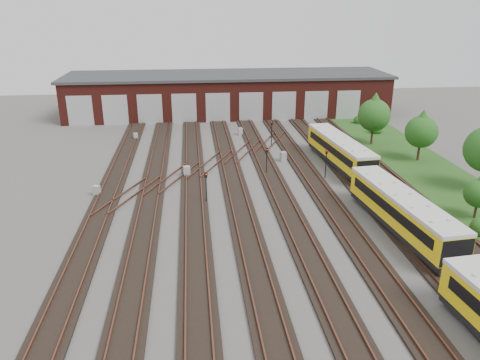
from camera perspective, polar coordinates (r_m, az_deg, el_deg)
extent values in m
plane|color=#4A4845|center=(39.28, 3.29, -4.68)|extent=(120.00, 120.00, 0.00)
cube|color=black|center=(39.61, -17.22, -5.28)|extent=(2.40, 70.00, 0.18)
cube|color=brown|center=(39.69, -18.26, -5.08)|extent=(0.10, 70.00, 0.15)
cube|color=brown|center=(39.40, -16.22, -5.04)|extent=(0.10, 70.00, 0.15)
cube|color=black|center=(39.00, -11.43, -5.14)|extent=(2.40, 70.00, 0.18)
cube|color=brown|center=(39.01, -12.50, -4.95)|extent=(0.10, 70.00, 0.15)
cube|color=brown|center=(38.86, -10.39, -4.89)|extent=(0.10, 70.00, 0.15)
cube|color=black|center=(38.78, -5.52, -4.95)|extent=(2.40, 70.00, 0.18)
cube|color=brown|center=(38.72, -6.60, -4.77)|extent=(0.10, 70.00, 0.15)
cube|color=brown|center=(38.72, -4.47, -4.69)|extent=(0.10, 70.00, 0.15)
cube|color=black|center=(38.99, 0.38, -4.70)|extent=(2.40, 70.00, 0.18)
cube|color=brown|center=(38.85, -0.67, -4.53)|extent=(0.10, 70.00, 0.15)
cube|color=brown|center=(38.99, 1.43, -4.44)|extent=(0.10, 70.00, 0.15)
cube|color=black|center=(39.59, 6.16, -4.42)|extent=(2.40, 70.00, 0.18)
cube|color=brown|center=(39.38, 5.15, -4.25)|extent=(0.10, 70.00, 0.15)
cube|color=brown|center=(39.67, 7.19, -4.14)|extent=(0.10, 70.00, 0.15)
cube|color=black|center=(40.58, 11.71, -4.10)|extent=(2.40, 70.00, 0.18)
cube|color=brown|center=(40.31, 10.75, -3.94)|extent=(0.10, 70.00, 0.15)
cube|color=brown|center=(40.73, 12.69, -3.83)|extent=(0.10, 70.00, 0.15)
cube|color=black|center=(41.94, 16.94, -3.76)|extent=(2.40, 70.00, 0.18)
cube|color=brown|center=(41.60, 16.05, -3.61)|extent=(0.10, 70.00, 0.15)
cube|color=brown|center=(42.15, 17.87, -3.49)|extent=(0.10, 70.00, 0.15)
cube|color=black|center=(43.61, 21.80, -3.42)|extent=(2.40, 70.00, 0.18)
cube|color=brown|center=(43.23, 20.99, -3.28)|extent=(0.10, 70.00, 0.15)
cube|color=brown|center=(43.88, 22.66, -3.16)|extent=(0.10, 70.00, 0.15)
cube|color=brown|center=(47.98, -8.10, 0.32)|extent=(5.40, 9.62, 0.15)
cube|color=brown|center=(51.74, -3.55, 2.03)|extent=(5.40, 9.62, 0.15)
cube|color=brown|center=(55.83, 0.37, 3.48)|extent=(5.40, 9.62, 0.15)
cube|color=brown|center=(44.62, -13.37, -1.66)|extent=(5.40, 9.62, 0.15)
cube|color=brown|center=(60.17, 3.75, 4.72)|extent=(5.40, 9.62, 0.15)
cube|color=#521914|center=(76.47, -1.48, 10.35)|extent=(50.00, 12.00, 6.00)
cube|color=#323235|center=(75.96, -1.51, 12.68)|extent=(51.00, 12.50, 0.40)
cube|color=#AAABAF|center=(72.29, -18.91, 7.98)|extent=(3.60, 0.12, 4.40)
cube|color=#AAABAF|center=(71.35, -14.96, 8.24)|extent=(3.60, 0.12, 4.40)
cube|color=#AAABAF|center=(70.75, -10.92, 8.46)|extent=(3.60, 0.12, 4.40)
cube|color=#AAABAF|center=(70.49, -6.82, 8.65)|extent=(3.60, 0.12, 4.40)
cube|color=#AAABAF|center=(70.60, -2.72, 8.79)|extent=(3.60, 0.12, 4.40)
cube|color=#AAABAF|center=(71.05, 1.36, 8.88)|extent=(3.60, 0.12, 4.40)
cube|color=#AAABAF|center=(71.85, 5.37, 8.93)|extent=(3.60, 0.12, 4.40)
cube|color=#AAABAF|center=(72.99, 9.27, 8.94)|extent=(3.60, 0.12, 4.40)
cube|color=#AAABAF|center=(74.44, 13.03, 8.91)|extent=(3.60, 0.12, 4.40)
cube|color=#224C19|center=(54.11, 21.80, 1.12)|extent=(8.00, 55.00, 0.05)
cube|color=black|center=(38.85, 18.94, -5.18)|extent=(3.38, 13.76, 0.54)
cube|color=yellow|center=(38.34, 19.16, -3.47)|extent=(3.66, 13.78, 2.00)
cube|color=silver|center=(37.91, 19.36, -1.90)|extent=(3.75, 13.79, 0.27)
cube|color=black|center=(37.67, 17.62, -3.33)|extent=(1.20, 11.94, 0.77)
cube|color=black|center=(38.86, 20.73, -2.98)|extent=(1.20, 11.94, 0.77)
cube|color=black|center=(52.65, 11.94, 2.34)|extent=(3.38, 13.76, 0.54)
cube|color=yellow|center=(52.28, 12.04, 3.66)|extent=(3.66, 13.78, 2.00)
cube|color=silver|center=(51.96, 12.13, 4.86)|extent=(3.75, 13.79, 0.27)
cube|color=black|center=(51.75, 10.83, 3.84)|extent=(1.20, 11.94, 0.77)
cube|color=black|center=(52.69, 13.26, 3.95)|extent=(1.20, 11.94, 0.77)
cylinder|color=black|center=(41.81, -4.13, -1.26)|extent=(0.09, 0.09, 2.42)
cube|color=black|center=(41.28, -4.18, 0.60)|extent=(0.27, 0.20, 0.47)
sphere|color=red|center=(41.16, -4.18, 0.68)|extent=(0.11, 0.11, 0.11)
cylinder|color=black|center=(48.99, 3.26, 2.08)|extent=(0.09, 0.09, 2.36)
cube|color=black|center=(48.56, 3.29, 3.64)|extent=(0.23, 0.16, 0.44)
sphere|color=red|center=(48.45, 3.31, 3.71)|extent=(0.11, 0.11, 0.11)
cylinder|color=black|center=(58.56, 3.86, 5.42)|extent=(0.10, 0.10, 2.78)
cube|color=black|center=(58.14, 3.90, 6.97)|extent=(0.28, 0.22, 0.49)
sphere|color=red|center=(58.03, 3.92, 7.05)|extent=(0.12, 0.12, 0.12)
cylinder|color=black|center=(48.49, 10.41, 1.70)|extent=(0.10, 0.10, 2.59)
cube|color=black|center=(48.02, 10.53, 3.44)|extent=(0.27, 0.20, 0.49)
sphere|color=red|center=(47.90, 10.57, 3.51)|extent=(0.12, 0.12, 0.12)
cube|color=#999A9D|center=(45.50, -17.07, -1.26)|extent=(0.72, 0.66, 0.99)
cube|color=#999A9D|center=(63.23, -12.61, 5.23)|extent=(0.64, 0.58, 0.88)
cube|color=#999A9D|center=(48.67, -6.52, 1.06)|extent=(0.77, 0.69, 1.10)
cube|color=#999A9D|center=(63.83, 0.02, 5.94)|extent=(0.68, 0.61, 1.00)
cube|color=#999A9D|center=(53.28, 5.28, 2.86)|extent=(0.78, 0.71, 1.09)
cylinder|color=#372118|center=(61.67, 15.77, 5.13)|extent=(0.26, 0.26, 2.06)
sphere|color=#1A4C15|center=(61.03, 16.03, 7.60)|extent=(4.00, 4.00, 4.00)
cone|color=#1A4C15|center=(60.74, 16.16, 8.91)|extent=(3.43, 3.43, 2.86)
cylinder|color=#372118|center=(56.87, 20.92, 3.11)|extent=(0.27, 0.27, 1.84)
sphere|color=#1A4C15|center=(56.23, 21.24, 5.50)|extent=(3.59, 3.59, 3.59)
cone|color=#1A4C15|center=(55.93, 21.41, 6.76)|extent=(3.07, 3.07, 2.56)
cylinder|color=#372118|center=(43.65, 26.76, -3.44)|extent=(0.21, 0.21, 1.23)
sphere|color=#1A4C15|center=(43.06, 27.11, -1.45)|extent=(2.39, 2.39, 2.39)
sphere|color=#1A4C15|center=(67.33, 16.31, 6.18)|extent=(1.65, 1.65, 1.65)
sphere|color=#1A4C15|center=(72.27, 14.24, 7.23)|extent=(1.39, 1.39, 1.39)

